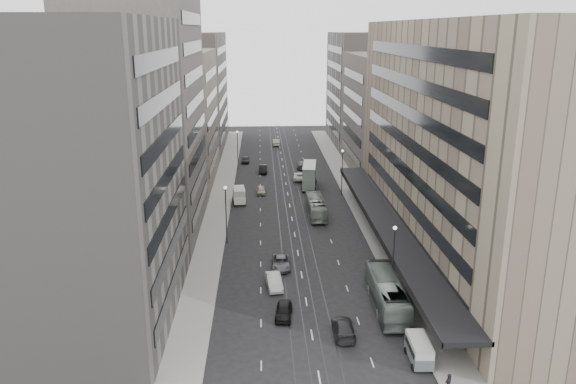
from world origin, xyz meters
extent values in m
plane|color=black|center=(0.00, 0.00, 0.00)|extent=(220.00, 220.00, 0.00)
cube|color=gray|center=(12.00, 37.50, 0.07)|extent=(4.00, 125.00, 0.15)
cube|color=gray|center=(-12.00, 37.50, 0.07)|extent=(4.00, 125.00, 0.15)
cube|color=gray|center=(21.50, 8.00, 15.00)|extent=(15.00, 60.00, 30.00)
cube|color=black|center=(12.00, 8.00, 4.00)|extent=(4.40, 60.00, 0.50)
cube|color=#4B4541|center=(21.50, 52.00, 12.00)|extent=(15.00, 28.00, 24.00)
cube|color=slate|center=(21.50, 82.00, 14.00)|extent=(15.00, 32.00, 28.00)
cube|color=slate|center=(-21.50, -8.00, 15.00)|extent=(15.00, 28.00, 30.00)
cube|color=#4B4541|center=(-21.50, 19.00, 17.00)|extent=(15.00, 26.00, 34.00)
cube|color=gray|center=(-21.50, 46.00, 12.50)|extent=(15.00, 28.00, 25.00)
cube|color=slate|center=(-21.50, 79.00, 14.00)|extent=(15.00, 38.00, 28.00)
cylinder|color=#262628|center=(9.70, -5.00, 4.00)|extent=(0.16, 0.16, 8.00)
sphere|color=silver|center=(9.70, -5.00, 8.10)|extent=(0.44, 0.44, 0.44)
cylinder|color=#262628|center=(9.70, 35.00, 4.00)|extent=(0.16, 0.16, 8.00)
sphere|color=silver|center=(9.70, 35.00, 8.10)|extent=(0.44, 0.44, 0.44)
cylinder|color=#262628|center=(-9.70, 12.00, 4.00)|extent=(0.16, 0.16, 8.00)
sphere|color=silver|center=(-9.70, 12.00, 8.10)|extent=(0.44, 0.44, 0.44)
cylinder|color=#262628|center=(-9.70, 55.00, 4.00)|extent=(0.16, 0.16, 8.00)
sphere|color=silver|center=(-9.70, 55.00, 8.10)|extent=(0.44, 0.44, 0.44)
imported|color=slate|center=(8.50, -7.85, 1.71)|extent=(3.17, 12.37, 3.43)
imported|color=gray|center=(3.93, 23.48, 1.48)|extent=(2.55, 10.64, 2.96)
cube|color=slate|center=(4.25, 39.91, 1.53)|extent=(3.27, 8.55, 2.13)
cube|color=slate|center=(4.25, 39.91, 3.52)|extent=(3.19, 8.21, 1.85)
cube|color=silver|center=(4.25, 39.91, 4.50)|extent=(3.27, 8.55, 0.11)
cylinder|color=black|center=(2.75, 37.07, 0.46)|extent=(0.37, 0.95, 0.93)
cylinder|color=black|center=(5.05, 36.80, 0.46)|extent=(0.37, 0.95, 0.93)
cylinder|color=black|center=(3.45, 43.03, 0.46)|extent=(0.37, 0.95, 0.93)
cylinder|color=black|center=(5.75, 42.76, 0.46)|extent=(0.37, 0.95, 0.93)
cube|color=#565C5E|center=(9.20, -18.05, 0.84)|extent=(1.81, 4.12, 1.06)
cube|color=silver|center=(9.20, -18.05, 1.78)|extent=(1.77, 4.04, 0.84)
cylinder|color=black|center=(8.31, -19.37, 0.30)|extent=(0.19, 0.61, 0.61)
cylinder|color=black|center=(10.02, -19.41, 0.30)|extent=(0.19, 0.61, 0.61)
cylinder|color=black|center=(8.38, -16.68, 0.30)|extent=(0.19, 0.61, 0.61)
cylinder|color=black|center=(10.09, -16.72, 0.30)|extent=(0.19, 0.61, 0.61)
cube|color=white|center=(-8.61, 30.75, 1.00)|extent=(2.32, 4.44, 1.32)
cube|color=beige|center=(-8.61, 30.75, 2.18)|extent=(2.27, 4.36, 1.04)
cylinder|color=black|center=(-9.44, 29.25, 0.34)|extent=(0.26, 0.70, 0.69)
cylinder|color=black|center=(-7.52, 29.43, 0.34)|extent=(0.26, 0.70, 0.69)
cylinder|color=black|center=(-9.70, 32.07, 0.34)|extent=(0.26, 0.70, 0.69)
cylinder|color=black|center=(-7.78, 32.25, 0.34)|extent=(0.26, 0.70, 0.69)
imported|color=black|center=(-2.63, -9.34, 0.71)|extent=(2.14, 4.34, 1.42)
imported|color=silver|center=(-3.46, -2.30, 0.76)|extent=(2.12, 4.75, 1.52)
imported|color=#5E5E61|center=(-2.43, 3.29, 0.68)|extent=(2.34, 4.93, 1.36)
imported|color=#262629|center=(3.09, -13.07, 0.73)|extent=(2.13, 5.05, 1.46)
imported|color=#A9A28C|center=(-4.84, 36.33, 0.67)|extent=(1.67, 3.99, 1.35)
imported|color=black|center=(-4.40, 51.87, 0.78)|extent=(1.70, 4.75, 1.56)
imported|color=white|center=(2.89, 45.73, 0.75)|extent=(3.02, 5.61, 1.50)
imported|color=#555557|center=(4.03, 55.30, 0.78)|extent=(2.44, 5.45, 1.55)
imported|color=#272729|center=(-8.27, 61.13, 0.72)|extent=(1.75, 4.23, 1.43)
imported|color=#B0A192|center=(-0.85, 80.14, 0.81)|extent=(1.74, 4.95, 1.63)
imported|color=black|center=(10.20, -23.09, 1.12)|extent=(0.84, 0.73, 1.95)
camera|label=1|loc=(-4.75, -61.78, 28.95)|focal=35.00mm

